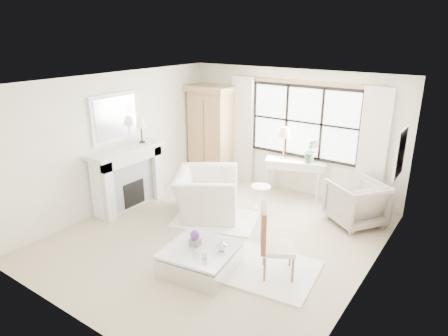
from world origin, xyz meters
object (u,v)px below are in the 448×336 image
at_px(armoire, 212,132).
at_px(club_armchair, 207,194).
at_px(coffee_table, 201,260).
at_px(console_table, 295,177).

distance_m(armoire, club_armchair, 2.24).
bearing_deg(coffee_table, armoire, 115.62).
height_order(console_table, coffee_table, console_table).
xyz_separation_m(console_table, coffee_table, (0.12, -3.52, -0.22)).
relative_size(club_armchair, coffee_table, 1.17).
relative_size(armoire, coffee_table, 1.97).
distance_m(console_table, club_armchair, 2.14).
bearing_deg(console_table, armoire, 163.76).
distance_m(console_table, coffee_table, 3.53).
bearing_deg(armoire, console_table, 5.83).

